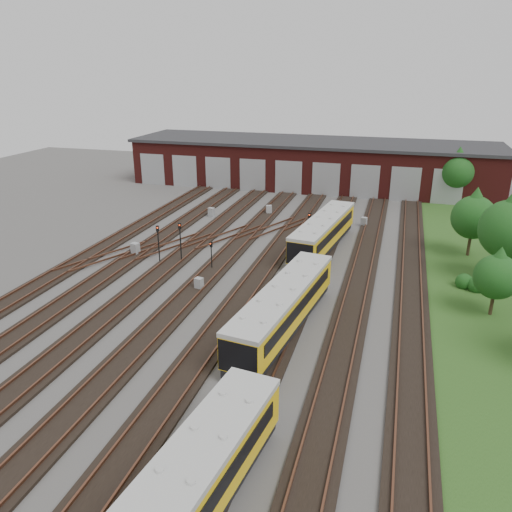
# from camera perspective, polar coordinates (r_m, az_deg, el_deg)

# --- Properties ---
(ground) EXTENTS (120.00, 120.00, 0.00)m
(ground) POSITION_cam_1_polar(r_m,az_deg,el_deg) (36.52, -5.21, -5.40)
(ground) COLOR #44423F
(ground) RESTS_ON ground
(track_network) EXTENTS (30.40, 70.00, 0.33)m
(track_network) POSITION_cam_1_polar(r_m,az_deg,el_deg) (37.02, -5.12, -4.83)
(track_network) COLOR black
(track_network) RESTS_ON ground
(maintenance_shed) EXTENTS (51.00, 12.50, 6.35)m
(maintenance_shed) POSITION_cam_1_polar(r_m,az_deg,el_deg) (72.56, 6.37, 10.53)
(maintenance_shed) COLOR #531714
(maintenance_shed) RESTS_ON ground
(grass_verge) EXTENTS (8.00, 55.00, 0.05)m
(grass_verge) POSITION_cam_1_polar(r_m,az_deg,el_deg) (43.96, 23.83, -2.47)
(grass_verge) COLOR #244717
(grass_verge) RESTS_ON ground
(metro_train) EXTENTS (4.18, 45.59, 2.77)m
(metro_train) POSITION_cam_1_polar(r_m,az_deg,el_deg) (31.95, 3.15, -5.88)
(metro_train) COLOR black
(metro_train) RESTS_ON ground
(signal_mast_0) EXTENTS (0.30, 0.29, 3.40)m
(signal_mast_0) POSITION_cam_1_polar(r_m,az_deg,el_deg) (43.69, -11.11, 1.86)
(signal_mast_0) COLOR black
(signal_mast_0) RESTS_ON ground
(signal_mast_1) EXTENTS (0.25, 0.24, 2.46)m
(signal_mast_1) POSITION_cam_1_polar(r_m,az_deg,el_deg) (41.83, -5.13, 0.48)
(signal_mast_1) COLOR black
(signal_mast_1) RESTS_ON ground
(signal_mast_2) EXTENTS (0.30, 0.29, 3.56)m
(signal_mast_2) POSITION_cam_1_polar(r_m,az_deg,el_deg) (43.57, -8.65, 2.10)
(signal_mast_2) COLOR black
(signal_mast_2) RESTS_ON ground
(signal_mast_3) EXTENTS (0.29, 0.27, 3.14)m
(signal_mast_3) POSITION_cam_1_polar(r_m,az_deg,el_deg) (47.75, 6.14, 3.59)
(signal_mast_3) COLOR black
(signal_mast_3) RESTS_ON ground
(relay_cabinet_0) EXTENTS (0.82, 0.74, 1.14)m
(relay_cabinet_0) POSITION_cam_1_polar(r_m,az_deg,el_deg) (46.58, -13.62, 0.78)
(relay_cabinet_0) COLOR #96999B
(relay_cabinet_0) RESTS_ON ground
(relay_cabinet_1) EXTENTS (0.76, 0.69, 1.05)m
(relay_cabinet_1) POSITION_cam_1_polar(r_m,az_deg,el_deg) (57.21, -5.12, 5.00)
(relay_cabinet_1) COLOR #96999B
(relay_cabinet_1) RESTS_ON ground
(relay_cabinet_2) EXTENTS (0.68, 0.60, 0.98)m
(relay_cabinet_2) POSITION_cam_1_polar(r_m,az_deg,el_deg) (38.52, -6.54, -3.19)
(relay_cabinet_2) COLOR #96999B
(relay_cabinet_2) RESTS_ON ground
(relay_cabinet_3) EXTENTS (0.78, 0.73, 1.04)m
(relay_cabinet_3) POSITION_cam_1_polar(r_m,az_deg,el_deg) (58.04, 1.48, 5.30)
(relay_cabinet_3) COLOR #96999B
(relay_cabinet_3) RESTS_ON ground
(relay_cabinet_4) EXTENTS (0.71, 0.64, 0.99)m
(relay_cabinet_4) POSITION_cam_1_polar(r_m,az_deg,el_deg) (54.77, 12.23, 3.84)
(relay_cabinet_4) COLOR #96999B
(relay_cabinet_4) RESTS_ON ground
(tree_0) EXTENTS (4.25, 4.25, 7.05)m
(tree_0) POSITION_cam_1_polar(r_m,az_deg,el_deg) (66.71, 22.07, 9.39)
(tree_0) COLOR #322616
(tree_0) RESTS_ON ground
(tree_1) EXTENTS (3.84, 3.84, 6.36)m
(tree_1) POSITION_cam_1_polar(r_m,az_deg,el_deg) (48.00, 23.68, 4.60)
(tree_1) COLOR #322616
(tree_1) RESTS_ON ground
(tree_2) EXTENTS (4.63, 4.63, 7.68)m
(tree_2) POSITION_cam_1_polar(r_m,az_deg,el_deg) (42.84, 27.15, 3.41)
(tree_2) COLOR #322616
(tree_2) RESTS_ON ground
(tree_3) EXTENTS (3.04, 3.04, 5.04)m
(tree_3) POSITION_cam_1_polar(r_m,az_deg,el_deg) (37.10, 25.91, -1.64)
(tree_3) COLOR #322616
(tree_3) RESTS_ON ground
(bush_0) EXTENTS (1.30, 1.30, 1.30)m
(bush_0) POSITION_cam_1_polar(r_m,az_deg,el_deg) (41.56, 23.92, -2.86)
(bush_0) COLOR #134413
(bush_0) RESTS_ON ground
(bush_1) EXTENTS (1.33, 1.33, 1.33)m
(bush_1) POSITION_cam_1_polar(r_m,az_deg,el_deg) (41.85, 22.72, -2.50)
(bush_1) COLOR #134413
(bush_1) RESTS_ON ground
(bush_2) EXTENTS (1.40, 1.40, 1.40)m
(bush_2) POSITION_cam_1_polar(r_m,az_deg,el_deg) (62.28, 22.94, 4.90)
(bush_2) COLOR #134413
(bush_2) RESTS_ON ground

